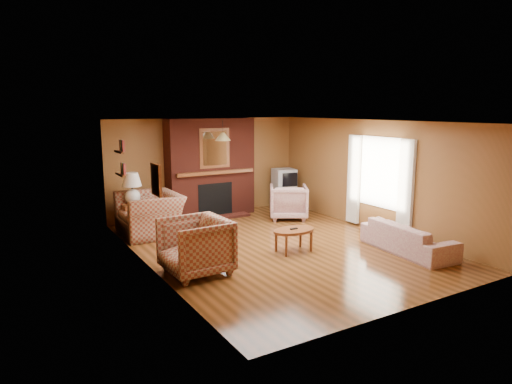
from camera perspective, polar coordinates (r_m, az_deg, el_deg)
floor at (r=8.94m, az=2.66°, el=-6.78°), size 6.50×6.50×0.00m
ceiling at (r=8.54m, az=2.79°, el=8.78°), size 6.50×6.50×0.00m
wall_back at (r=11.49m, az=-6.24°, el=3.17°), size 6.50×0.00×6.50m
wall_front at (r=6.27m, az=19.31°, el=-3.52°), size 6.50×0.00×6.50m
wall_left at (r=7.60m, az=-13.23°, el=-0.81°), size 0.00×6.50×6.50m
wall_right at (r=10.24m, az=14.50°, el=2.00°), size 0.00×6.50×6.50m
fireplace at (r=11.25m, az=-5.67°, el=2.93°), size 2.20×0.82×2.40m
window_right at (r=10.08m, az=15.09°, el=1.42°), size 0.10×1.85×2.00m
bookshelf at (r=9.36m, az=-16.54°, el=4.01°), size 0.09×0.55×0.71m
botanical_print at (r=7.27m, az=-12.37°, el=1.52°), size 0.05×0.40×0.50m
pendant_light at (r=10.56m, az=-4.17°, el=6.92°), size 0.36×0.36×0.48m
plaid_loveseat at (r=9.90m, az=-13.13°, el=-2.70°), size 1.19×1.36×0.88m
plaid_armchair at (r=7.44m, az=-7.57°, el=-6.74°), size 1.04×1.02×0.92m
floral_sofa at (r=8.98m, az=18.46°, el=-5.43°), size 0.91×1.94×0.55m
floral_armchair at (r=11.07m, az=4.07°, el=-1.22°), size 1.22×1.23×0.82m
coffee_table at (r=8.54m, az=4.75°, el=-5.03°), size 0.84×0.52×0.45m
side_table at (r=10.20m, az=-15.05°, el=-3.16°), size 0.47×0.47×0.62m
table_lamp at (r=10.06m, az=-15.24°, el=0.65°), size 0.41×0.41×0.68m
tv_stand at (r=12.24m, az=3.50°, el=-0.71°), size 0.53×0.48×0.55m
crt_tv at (r=12.14m, az=3.54°, el=1.73°), size 0.63×0.63×0.50m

